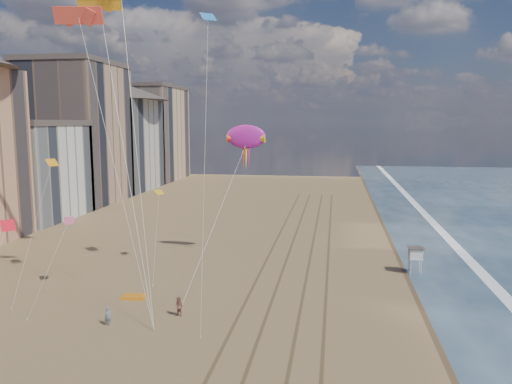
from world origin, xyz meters
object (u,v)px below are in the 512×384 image
lifeguard_stand (416,253)px  kite_flyer_a (108,316)px  grounded_kite (134,297)px  show_kite (246,137)px  kite_flyer_b (179,307)px

lifeguard_stand → kite_flyer_a: bearing=-145.7°
grounded_kite → show_kite: (8.40, 14.26, 14.79)m
grounded_kite → kite_flyer_b: kite_flyer_b is taller
lifeguard_stand → show_kite: (-19.33, 2.10, 12.60)m
lifeguard_stand → grounded_kite: 30.36m
kite_flyer_a → kite_flyer_b: (5.22, 2.72, 0.11)m
kite_flyer_b → lifeguard_stand: bearing=60.2°
show_kite → grounded_kite: bearing=-120.5°
lifeguard_stand → show_kite: size_ratio=0.14×
grounded_kite → kite_flyer_a: (0.49, -6.46, 0.64)m
lifeguard_stand → show_kite: show_kite is taller
show_kite → lifeguard_stand: bearing=-6.2°
show_kite → kite_flyer_a: (-7.91, -20.72, -14.15)m
grounded_kite → kite_flyer_a: 6.51m
grounded_kite → kite_flyer_a: kite_flyer_a is taller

